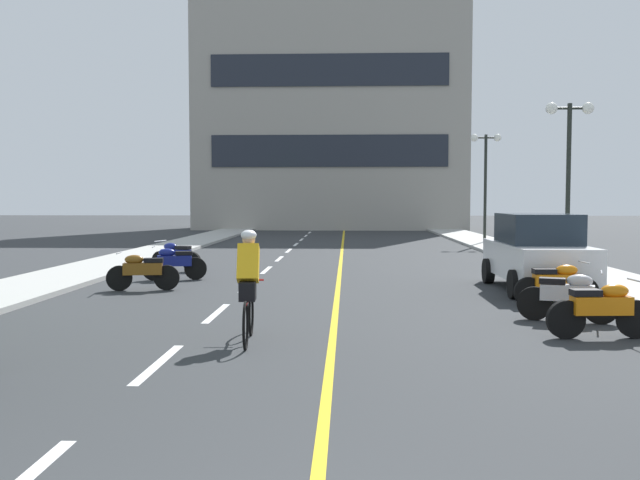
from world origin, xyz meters
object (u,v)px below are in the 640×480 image
motorcycle_4 (557,283)px  cyclist_rider (248,283)px  motorcycle_7 (176,256)px  parked_car_near (537,252)px  motorcycle_2 (602,308)px  street_lamp_mid (569,146)px  motorcycle_5 (142,271)px  motorcycle_6 (174,262)px  street_lamp_far (486,163)px  motorcycle_3 (568,295)px

motorcycle_4 → cyclist_rider: cyclist_rider is taller
motorcycle_7 → cyclist_rider: cyclist_rider is taller
cyclist_rider → motorcycle_4: bearing=32.3°
parked_car_near → motorcycle_2: size_ratio=2.47×
street_lamp_mid → parked_car_near: size_ratio=1.19×
motorcycle_5 → motorcycle_6: (0.21, 2.15, 0.00)m
parked_car_near → motorcycle_7: (-9.63, 4.01, -0.44)m
motorcycle_4 → motorcycle_5: 9.29m
street_lamp_far → motorcycle_5: street_lamp_far is taller
street_lamp_far → cyclist_rider: bearing=-109.4°
motorcycle_5 → cyclist_rider: size_ratio=0.96×
street_lamp_mid → motorcycle_4: (-2.59, -7.62, -3.32)m
cyclist_rider → motorcycle_6: bearing=111.8°
motorcycle_4 → motorcycle_5: bearing=166.8°
street_lamp_far → motorcycle_3: bearing=-97.4°
street_lamp_mid → motorcycle_5: street_lamp_mid is taller
motorcycle_6 → cyclist_rider: size_ratio=0.95×
motorcycle_5 → cyclist_rider: (3.35, -5.71, 0.41)m
motorcycle_3 → cyclist_rider: size_ratio=0.93×
street_lamp_far → motorcycle_6: 19.21m
motorcycle_2 → motorcycle_3: (-0.07, 1.43, 0.00)m
motorcycle_7 → cyclist_rider: bearing=-70.1°
motorcycle_2 → motorcycle_4: same height
street_lamp_mid → motorcycle_7: bearing=-174.6°
parked_car_near → motorcycle_4: (-0.28, -2.48, -0.44)m
cyclist_rider → motorcycle_7: bearing=109.9°
parked_car_near → motorcycle_6: parked_car_near is taller
street_lamp_mid → motorcycle_3: (-2.93, -9.35, -3.32)m
motorcycle_2 → motorcycle_5: 10.24m
street_lamp_mid → cyclist_rider: 14.24m
street_lamp_far → cyclist_rider: street_lamp_far is taller
motorcycle_5 → parked_car_near: bearing=2.3°
motorcycle_3 → motorcycle_5: (-8.71, 3.85, 0.00)m
motorcycle_3 → motorcycle_7: bearing=137.6°
motorcycle_3 → cyclist_rider: cyclist_rider is taller
street_lamp_mid → motorcycle_6: bearing=-163.7°
motorcycle_3 → motorcycle_7: (-9.02, 8.23, 0.00)m
street_lamp_far → motorcycle_7: bearing=-132.3°
street_lamp_mid → parked_car_near: (-2.32, -5.13, -2.88)m
street_lamp_far → motorcycle_4: size_ratio=3.04×
parked_car_near → motorcycle_4: parked_car_near is taller
motorcycle_4 → motorcycle_5: size_ratio=1.00×
motorcycle_2 → motorcycle_6: bearing=139.1°
parked_car_near → motorcycle_6: bearing=169.0°
motorcycle_3 → motorcycle_6: size_ratio=0.97×
motorcycle_2 → motorcycle_4: 3.17m
street_lamp_far → motorcycle_7: (-11.77, -12.95, -3.43)m
motorcycle_3 → cyclist_rider: (-5.36, -1.87, 0.41)m
street_lamp_mid → motorcycle_7: 12.45m
street_lamp_mid → motorcycle_5: (-11.64, -5.50, -3.32)m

